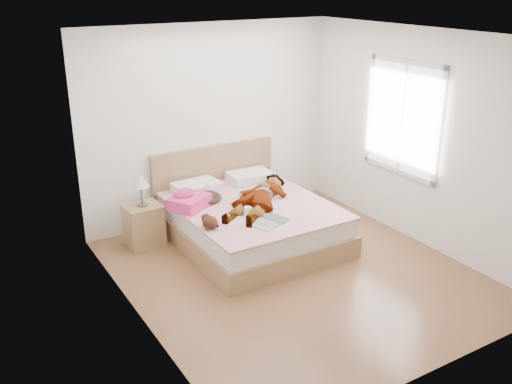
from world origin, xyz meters
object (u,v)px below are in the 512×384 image
woman (260,194)px  coffee_mug (248,211)px  plush_toy (209,222)px  nightstand (144,222)px  towel (188,200)px  bed (248,219)px  magazine (271,221)px  phone (208,185)px

woman → coffee_mug: (-0.33, -0.28, -0.06)m
plush_toy → nightstand: size_ratio=0.28×
towel → nightstand: (-0.47, 0.32, -0.30)m
bed → nightstand: size_ratio=2.27×
bed → coffee_mug: bed is taller
nightstand → towel: bearing=-34.7°
magazine → nightstand: 1.64m
bed → plush_toy: bed is taller
bed → plush_toy: bearing=-149.4°
woman → magazine: woman is taller
phone → woman: bearing=-78.4°
coffee_mug → nightstand: (-0.97, 0.89, -0.26)m
bed → nightstand: bearing=155.6°
towel → magazine: size_ratio=1.10×
woman → nightstand: nightstand is taller
phone → bed: 0.66m
towel → magazine: 1.08m
coffee_mug → plush_toy: plush_toy is taller
towel → plush_toy: (-0.05, -0.67, -0.02)m
phone → magazine: phone is taller
phone → magazine: size_ratio=0.19×
nightstand → coffee_mug: bearing=-42.8°
magazine → towel: bearing=124.8°
bed → nightstand: bed is taller
magazine → nightstand: size_ratio=0.57×
woman → nightstand: 1.47m
coffee_mug → plush_toy: size_ratio=0.51×
bed → coffee_mug: (-0.21, -0.36, 0.29)m
woman → magazine: bearing=-59.6°
magazine → phone: bearing=106.0°
phone → towel: bearing=158.2°
magazine → plush_toy: 0.70m
coffee_mug → bed: bearing=59.2°
bed → coffee_mug: bearing=-120.8°
bed → woman: bearing=-33.9°
woman → nightstand: bearing=-155.1°
coffee_mug → nightstand: bearing=137.2°
woman → towel: size_ratio=2.71×
bed → magazine: bearing=-98.3°
phone → coffee_mug: phone is taller
phone → magazine: (0.29, -0.99, -0.18)m
woman → phone: size_ratio=15.37×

